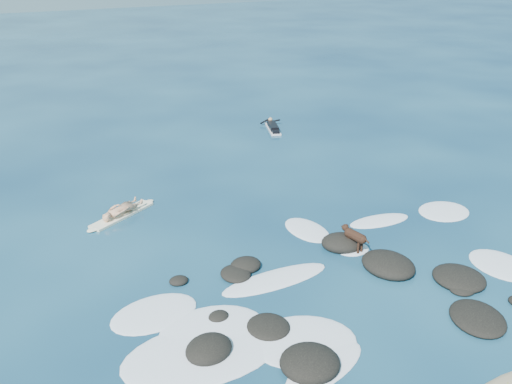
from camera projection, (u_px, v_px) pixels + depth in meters
ground at (345, 257)px, 17.79m from camera, size 160.00×160.00×0.00m
reef_rocks at (381, 294)px, 15.74m from camera, size 13.81×7.03×0.56m
breaking_foam at (296, 298)px, 15.71m from camera, size 14.03×7.98×0.12m
standing_surfer_rig at (120, 198)px, 20.21m from camera, size 2.94×1.84×1.83m
paddling_surfer_rig at (273, 127)px, 30.11m from camera, size 1.43×2.48×0.43m
dog at (354, 235)px, 18.01m from camera, size 0.45×1.24×0.79m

